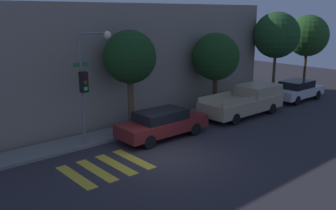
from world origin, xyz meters
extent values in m
plane|color=#2D2B30|center=(0.00, 0.00, 0.00)|extent=(60.00, 60.00, 0.00)
cube|color=slate|center=(0.00, 4.03, 0.07)|extent=(26.00, 1.66, 0.14)
cube|color=gray|center=(0.00, 8.26, 3.24)|extent=(26.00, 6.00, 6.47)
cube|color=gold|center=(-3.85, 0.80, 0.00)|extent=(0.45, 2.60, 0.00)
cube|color=gold|center=(-2.96, 0.80, 0.00)|extent=(0.45, 2.60, 0.00)
cube|color=gold|center=(-2.07, 0.80, 0.00)|extent=(0.45, 2.60, 0.00)
cube|color=gold|center=(-1.19, 0.80, 0.00)|extent=(0.45, 2.60, 0.00)
cylinder|color=slate|center=(-2.00, 3.45, 2.63)|extent=(0.12, 0.12, 5.25)
cube|color=black|center=(-2.00, 3.24, 3.05)|extent=(0.30, 0.30, 0.90)
cylinder|color=#4C0C0C|center=(-2.00, 3.08, 3.32)|extent=(0.18, 0.02, 0.18)
cylinder|color=#593D0A|center=(-2.00, 3.08, 3.05)|extent=(0.18, 0.02, 0.18)
cylinder|color=#26E54C|center=(-2.00, 3.08, 2.78)|extent=(0.18, 0.02, 0.18)
cube|color=#19662D|center=(-2.00, 3.45, 3.79)|extent=(0.70, 0.02, 0.18)
cylinder|color=slate|center=(-1.29, 3.45, 5.10)|extent=(1.41, 0.08, 0.08)
sphere|color=#F9E5B2|center=(-0.59, 3.45, 5.00)|extent=(0.36, 0.36, 0.36)
cube|color=maroon|center=(1.54, 2.10, 0.63)|extent=(4.67, 1.70, 0.61)
cube|color=black|center=(1.42, 2.10, 1.17)|extent=(2.43, 1.50, 0.47)
cylinder|color=black|center=(2.98, 2.86, 0.32)|extent=(0.64, 0.22, 0.64)
cylinder|color=black|center=(2.98, 1.34, 0.32)|extent=(0.64, 0.22, 0.64)
cylinder|color=black|center=(0.09, 2.86, 0.32)|extent=(0.64, 0.22, 0.64)
cylinder|color=black|center=(0.09, 1.34, 0.32)|extent=(0.64, 0.22, 0.64)
cube|color=tan|center=(7.66, 2.10, 0.70)|extent=(5.58, 2.03, 0.76)
cube|color=tan|center=(9.20, 2.10, 1.39)|extent=(2.51, 1.87, 0.61)
cube|color=tan|center=(6.27, 2.99, 1.22)|extent=(2.79, 0.08, 0.28)
cube|color=tan|center=(6.27, 1.21, 1.22)|extent=(2.79, 0.08, 0.28)
cylinder|color=black|center=(9.39, 3.03, 0.32)|extent=(0.64, 0.22, 0.64)
cylinder|color=black|center=(9.39, 1.17, 0.32)|extent=(0.64, 0.22, 0.64)
cylinder|color=black|center=(5.93, 3.03, 0.32)|extent=(0.64, 0.22, 0.64)
cylinder|color=black|center=(5.93, 1.17, 0.32)|extent=(0.64, 0.22, 0.64)
cube|color=silver|center=(13.82, 2.10, 0.61)|extent=(4.35, 1.75, 0.58)
cube|color=black|center=(13.71, 2.10, 1.15)|extent=(2.26, 1.54, 0.50)
cylinder|color=black|center=(15.16, 2.89, 0.32)|extent=(0.64, 0.22, 0.64)
cylinder|color=black|center=(15.16, 1.31, 0.32)|extent=(0.64, 0.22, 0.64)
cylinder|color=black|center=(12.47, 2.89, 0.32)|extent=(0.64, 0.22, 0.64)
cylinder|color=black|center=(12.47, 1.31, 0.32)|extent=(0.64, 0.22, 0.64)
cylinder|color=brown|center=(0.99, 3.98, 1.43)|extent=(0.31, 0.31, 2.85)
sphere|color=#193D19|center=(0.99, 3.98, 3.85)|extent=(2.66, 2.66, 2.66)
cylinder|color=#42301E|center=(7.35, 3.98, 1.15)|extent=(0.29, 0.29, 2.29)
sphere|color=#193D19|center=(7.35, 3.98, 3.38)|extent=(2.88, 2.88, 2.88)
cylinder|color=brown|center=(13.69, 3.98, 1.60)|extent=(0.21, 0.21, 3.20)
sphere|color=#1E4721|center=(13.69, 3.98, 4.42)|extent=(3.26, 3.26, 3.26)
cylinder|color=#42301E|center=(17.98, 3.98, 1.50)|extent=(0.22, 0.22, 3.00)
sphere|color=#234C1E|center=(17.98, 3.98, 4.21)|extent=(3.23, 3.23, 3.23)
camera|label=1|loc=(-9.73, -11.26, 6.01)|focal=40.00mm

